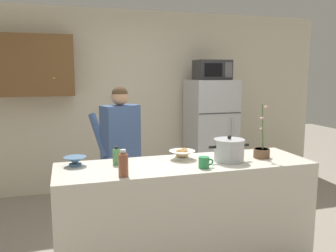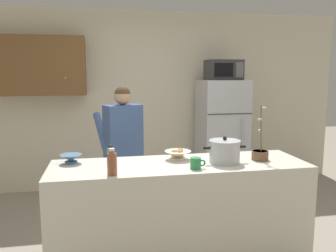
# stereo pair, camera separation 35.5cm
# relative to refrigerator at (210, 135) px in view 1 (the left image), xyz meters

# --- Properties ---
(back_wall_unit) EXTENTS (6.00, 0.48, 2.60)m
(back_wall_unit) POSITION_rel_refrigerator_xyz_m (-1.32, 0.41, 0.58)
(back_wall_unit) COLOR beige
(back_wall_unit) RESTS_ON ground
(kitchen_island) EXTENTS (2.25, 0.68, 0.92)m
(kitchen_island) POSITION_rel_refrigerator_xyz_m (-1.04, -1.85, -0.34)
(kitchen_island) COLOR silver
(kitchen_island) RESTS_ON ground
(refrigerator) EXTENTS (0.64, 0.68, 1.61)m
(refrigerator) POSITION_rel_refrigerator_xyz_m (0.00, 0.00, 0.00)
(refrigerator) COLOR #B7BABF
(refrigerator) RESTS_ON ground
(microwave) EXTENTS (0.48, 0.37, 0.28)m
(microwave) POSITION_rel_refrigerator_xyz_m (0.00, -0.02, 0.94)
(microwave) COLOR #2D2D30
(microwave) RESTS_ON refrigerator
(person_near_pot) EXTENTS (0.58, 0.54, 1.57)m
(person_near_pot) POSITION_rel_refrigerator_xyz_m (-1.48, -0.96, 0.16)
(person_near_pot) COLOR black
(person_near_pot) RESTS_ON ground
(cooking_pot) EXTENTS (0.39, 0.28, 0.24)m
(cooking_pot) POSITION_rel_refrigerator_xyz_m (-0.65, -1.90, 0.22)
(cooking_pot) COLOR silver
(cooking_pot) RESTS_ON kitchen_island
(coffee_mug) EXTENTS (0.13, 0.09, 0.10)m
(coffee_mug) POSITION_rel_refrigerator_xyz_m (-0.95, -2.05, 0.16)
(coffee_mug) COLOR #2D8C4C
(coffee_mug) RESTS_ON kitchen_island
(bread_bowl) EXTENTS (0.24, 0.24, 0.10)m
(bread_bowl) POSITION_rel_refrigerator_xyz_m (-1.03, -1.71, 0.17)
(bread_bowl) COLOR white
(bread_bowl) RESTS_ON kitchen_island
(empty_bowl) EXTENTS (0.19, 0.19, 0.08)m
(empty_bowl) POSITION_rel_refrigerator_xyz_m (-1.98, -1.67, 0.16)
(empty_bowl) COLOR #4C7299
(empty_bowl) RESTS_ON kitchen_island
(bottle_near_edge) EXTENTS (0.08, 0.08, 0.21)m
(bottle_near_edge) POSITION_rel_refrigerator_xyz_m (-1.63, -2.10, 0.22)
(bottle_near_edge) COLOR brown
(bottle_near_edge) RESTS_ON kitchen_island
(bottle_mid_counter) EXTENTS (0.07, 0.07, 0.16)m
(bottle_mid_counter) POSITION_rel_refrigerator_xyz_m (-1.63, -1.73, 0.20)
(bottle_mid_counter) COLOR #4C8C4C
(bottle_mid_counter) RESTS_ON kitchen_island
(potted_orchid) EXTENTS (0.15, 0.15, 0.50)m
(potted_orchid) POSITION_rel_refrigerator_xyz_m (-0.29, -1.87, 0.18)
(potted_orchid) COLOR brown
(potted_orchid) RESTS_ON kitchen_island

